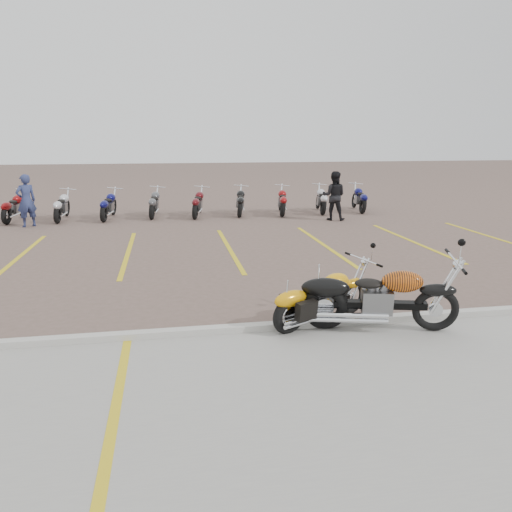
{
  "coord_description": "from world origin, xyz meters",
  "views": [
    {
      "loc": [
        -1.64,
        -9.26,
        2.99
      ],
      "look_at": [
        0.02,
        -0.06,
        0.75
      ],
      "focal_mm": 35.0,
      "sensor_mm": 36.0,
      "label": 1
    }
  ],
  "objects_px": {
    "yellow_cruiser": "(319,300)",
    "person_b": "(334,196)",
    "flame_cruiser": "(375,300)",
    "person_a": "(26,201)"
  },
  "relations": [
    {
      "from": "person_a",
      "to": "person_b",
      "type": "bearing_deg",
      "value": 143.54
    },
    {
      "from": "flame_cruiser",
      "to": "person_b",
      "type": "bearing_deg",
      "value": 89.28
    },
    {
      "from": "person_a",
      "to": "person_b",
      "type": "relative_size",
      "value": 1.0
    },
    {
      "from": "flame_cruiser",
      "to": "person_b",
      "type": "xyz_separation_m",
      "value": [
        2.86,
        10.4,
        0.39
      ]
    },
    {
      "from": "person_a",
      "to": "flame_cruiser",
      "type": "bearing_deg",
      "value": 91.83
    },
    {
      "from": "yellow_cruiser",
      "to": "person_a",
      "type": "xyz_separation_m",
      "value": [
        -7.02,
        10.5,
        0.48
      ]
    },
    {
      "from": "yellow_cruiser",
      "to": "person_a",
      "type": "distance_m",
      "value": 12.64
    },
    {
      "from": "yellow_cruiser",
      "to": "person_b",
      "type": "bearing_deg",
      "value": 43.55
    },
    {
      "from": "flame_cruiser",
      "to": "person_b",
      "type": "relative_size",
      "value": 1.36
    },
    {
      "from": "yellow_cruiser",
      "to": "person_b",
      "type": "height_order",
      "value": "person_b"
    }
  ]
}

